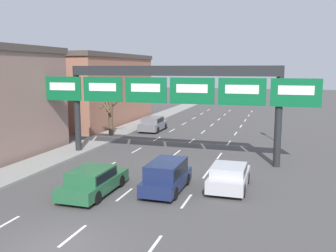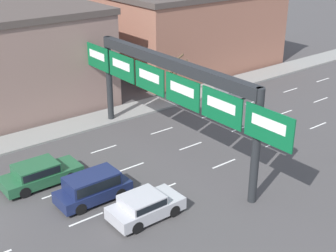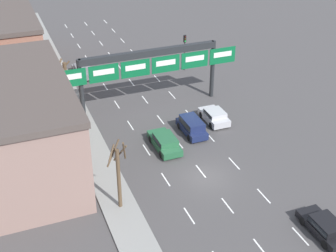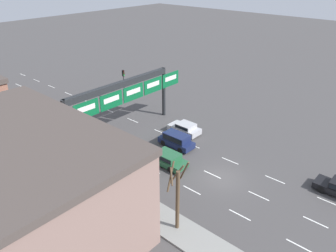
# 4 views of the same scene
# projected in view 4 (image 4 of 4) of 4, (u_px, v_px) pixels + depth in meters

# --- Properties ---
(ground_plane) EXTENTS (220.00, 220.00, 0.00)m
(ground_plane) POSITION_uv_depth(u_px,v_px,m) (221.00, 179.00, 31.63)
(ground_plane) COLOR #474444
(sidewalk_left) EXTENTS (2.80, 110.00, 0.15)m
(sidewalk_left) POSITION_uv_depth(u_px,v_px,m) (166.00, 222.00, 26.23)
(sidewalk_left) COLOR gray
(sidewalk_left) RESTS_ON ground_plane
(lane_dashes) EXTENTS (6.72, 67.00, 0.01)m
(lane_dashes) POSITION_uv_depth(u_px,v_px,m) (127.00, 135.00, 39.63)
(lane_dashes) COLOR white
(lane_dashes) RESTS_ON ground_plane
(sign_gantry) EXTENTS (19.86, 0.70, 6.63)m
(sign_gantry) POSITION_uv_depth(u_px,v_px,m) (121.00, 93.00, 37.62)
(sign_gantry) COLOR #232628
(sign_gantry) RESTS_ON ground_plane
(building_near) EXTENTS (13.08, 18.06, 8.10)m
(building_near) POSITION_uv_depth(u_px,v_px,m) (9.00, 189.00, 23.56)
(building_near) COLOR gray
(building_near) RESTS_ON ground_plane
(car_green) EXTENTS (1.94, 4.67, 1.39)m
(car_green) POSITION_uv_depth(u_px,v_px,m) (167.00, 158.00, 33.57)
(car_green) COLOR #235B38
(car_green) RESTS_ON ground_plane
(car_silver) EXTENTS (1.95, 3.94, 1.35)m
(car_silver) POSITION_uv_depth(u_px,v_px,m) (185.00, 128.00, 39.73)
(car_silver) COLOR #B7B7BC
(car_silver) RESTS_ON ground_plane
(car_grey) EXTENTS (1.96, 4.24, 1.48)m
(car_grey) POSITION_uv_depth(u_px,v_px,m) (37.00, 116.00, 42.72)
(car_grey) COLOR slate
(car_grey) RESTS_ON ground_plane
(suv_navy) EXTENTS (1.79, 4.16, 1.61)m
(suv_navy) POSITION_uv_depth(u_px,v_px,m) (176.00, 139.00, 36.79)
(suv_navy) COLOR #19234C
(suv_navy) RESTS_ON ground_plane
(traffic_light_near_gantry) EXTENTS (0.30, 0.35, 4.67)m
(traffic_light_near_gantry) POSITION_uv_depth(u_px,v_px,m) (124.00, 79.00, 48.37)
(traffic_light_near_gantry) COLOR black
(traffic_light_near_gantry) RESTS_ON ground_plane
(tree_bare_closest) EXTENTS (1.61, 1.58, 6.16)m
(tree_bare_closest) POSITION_uv_depth(u_px,v_px,m) (177.00, 195.00, 24.26)
(tree_bare_closest) COLOR brown
(tree_bare_closest) RESTS_ON sidewalk_left
(tree_bare_second) EXTENTS (1.96, 1.92, 3.85)m
(tree_bare_second) POSITION_uv_depth(u_px,v_px,m) (31.00, 122.00, 37.69)
(tree_bare_second) COLOR brown
(tree_bare_second) RESTS_ON sidewalk_left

